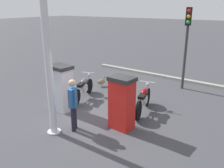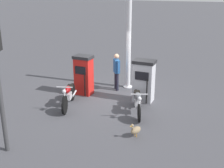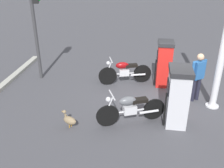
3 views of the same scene
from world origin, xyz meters
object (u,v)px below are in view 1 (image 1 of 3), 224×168
(roadside_traffic_light, at_px, (187,35))
(fuel_pump_near, at_px, (122,103))
(fuel_pump_far, at_px, (61,88))
(wandering_duck, at_px, (101,81))
(motorcycle_far_pump, at_px, (83,87))
(attendant_person, at_px, (73,102))
(motorcycle_near_pump, at_px, (143,99))
(canopy_support_pole, at_px, (48,59))

(roadside_traffic_light, bearing_deg, fuel_pump_near, 174.84)
(fuel_pump_far, relative_size, roadside_traffic_light, 0.47)
(fuel_pump_far, xyz_separation_m, wandering_duck, (2.86, 0.35, -0.60))
(fuel_pump_near, distance_m, motorcycle_far_pump, 2.83)
(fuel_pump_far, relative_size, motorcycle_far_pump, 0.86)
(motorcycle_far_pump, relative_size, attendant_person, 1.20)
(motorcycle_near_pump, relative_size, wandering_duck, 4.00)
(wandering_duck, bearing_deg, fuel_pump_far, -173.02)
(motorcycle_near_pump, xyz_separation_m, canopy_support_pole, (-2.73, 1.56, 1.74))
(fuel_pump_far, distance_m, roadside_traffic_light, 5.63)
(motorcycle_near_pump, bearing_deg, roadside_traffic_light, -6.71)
(attendant_person, bearing_deg, fuel_pump_far, 56.91)
(attendant_person, xyz_separation_m, roadside_traffic_light, (5.44, -1.55, 1.51))
(motorcycle_near_pump, distance_m, canopy_support_pole, 3.60)
(fuel_pump_near, height_order, roadside_traffic_light, roadside_traffic_light)
(fuel_pump_near, bearing_deg, motorcycle_near_pump, -1.62)
(motorcycle_near_pump, bearing_deg, fuel_pump_near, 178.38)
(attendant_person, bearing_deg, motorcycle_far_pump, 33.33)
(fuel_pump_far, distance_m, motorcycle_near_pump, 2.90)
(fuel_pump_near, bearing_deg, wandering_duck, 44.64)
(motorcycle_near_pump, height_order, wandering_duck, motorcycle_near_pump)
(attendant_person, bearing_deg, canopy_support_pole, 139.98)
(motorcycle_near_pump, bearing_deg, fuel_pump_far, 119.04)
(motorcycle_far_pump, height_order, canopy_support_pole, canopy_support_pole)
(fuel_pump_near, relative_size, motorcycle_near_pump, 0.84)
(fuel_pump_far, distance_m, wandering_duck, 2.95)
(fuel_pump_far, height_order, attendant_person, fuel_pump_far)
(fuel_pump_far, bearing_deg, wandering_duck, 6.98)
(motorcycle_far_pump, xyz_separation_m, attendant_person, (-2.11, -1.39, 0.43))
(motorcycle_far_pump, bearing_deg, canopy_support_pole, -158.72)
(roadside_traffic_light, xyz_separation_m, canopy_support_pole, (-5.90, 1.93, -0.20))
(wandering_duck, distance_m, roadside_traffic_light, 4.26)
(canopy_support_pole, bearing_deg, fuel_pump_near, -48.73)
(fuel_pump_near, relative_size, roadside_traffic_light, 0.46)
(motorcycle_near_pump, relative_size, motorcycle_far_pump, 1.02)
(motorcycle_far_pump, relative_size, canopy_support_pole, 0.42)
(fuel_pump_near, relative_size, wandering_duck, 3.36)
(roadside_traffic_light, bearing_deg, attendant_person, 164.12)
(roadside_traffic_light, bearing_deg, canopy_support_pole, 161.85)
(fuel_pump_far, bearing_deg, motorcycle_far_pump, 2.17)
(fuel_pump_near, bearing_deg, fuel_pump_far, 90.00)
(motorcycle_near_pump, relative_size, attendant_person, 1.23)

